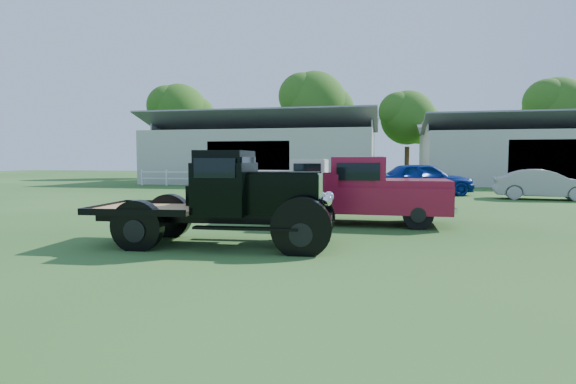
% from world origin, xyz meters
% --- Properties ---
extents(ground, '(120.00, 120.00, 0.00)m').
position_xyz_m(ground, '(0.00, 0.00, 0.00)').
color(ground, '#204517').
extents(shed_left, '(18.80, 10.20, 5.60)m').
position_xyz_m(shed_left, '(-7.00, 26.00, 2.80)').
color(shed_left, '#A1A48D').
rests_on(shed_left, ground).
extents(shed_right, '(16.80, 9.20, 5.20)m').
position_xyz_m(shed_right, '(14.00, 27.00, 2.60)').
color(shed_right, '#A1A48D').
rests_on(shed_right, ground).
extents(fence_rail, '(14.20, 0.16, 1.20)m').
position_xyz_m(fence_rail, '(-8.00, 20.00, 0.60)').
color(fence_rail, white).
rests_on(fence_rail, ground).
extents(tree_a, '(6.30, 6.30, 10.50)m').
position_xyz_m(tree_a, '(-18.00, 33.00, 5.25)').
color(tree_a, '#2C561A').
rests_on(tree_a, ground).
extents(tree_b, '(6.90, 6.90, 11.50)m').
position_xyz_m(tree_b, '(-4.00, 34.00, 5.75)').
color(tree_b, '#2C561A').
rests_on(tree_b, ground).
extents(tree_c, '(5.40, 5.40, 9.00)m').
position_xyz_m(tree_c, '(5.00, 33.00, 4.50)').
color(tree_c, '#2C561A').
rests_on(tree_c, ground).
extents(tree_d, '(6.00, 6.00, 10.00)m').
position_xyz_m(tree_d, '(18.00, 34.00, 5.00)').
color(tree_d, '#2C561A').
rests_on(tree_d, ground).
extents(vintage_flatbed, '(5.53, 2.49, 2.14)m').
position_xyz_m(vintage_flatbed, '(-0.83, -1.23, 1.07)').
color(vintage_flatbed, black).
rests_on(vintage_flatbed, ground).
extents(red_pickup, '(5.64, 2.22, 2.05)m').
position_xyz_m(red_pickup, '(1.96, 2.91, 1.03)').
color(red_pickup, maroon).
rests_on(red_pickup, ground).
extents(white_pickup, '(5.26, 2.16, 1.91)m').
position_xyz_m(white_pickup, '(-0.40, 8.14, 0.96)').
color(white_pickup, beige).
rests_on(white_pickup, ground).
extents(misc_car_blue, '(5.61, 3.38, 1.79)m').
position_xyz_m(misc_car_blue, '(4.94, 14.70, 0.89)').
color(misc_car_blue, navy).
rests_on(misc_car_blue, ground).
extents(misc_car_grey, '(4.61, 2.19, 1.46)m').
position_xyz_m(misc_car_grey, '(10.40, 12.95, 0.73)').
color(misc_car_grey, gray).
rests_on(misc_car_grey, ground).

